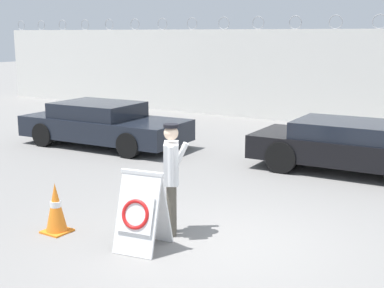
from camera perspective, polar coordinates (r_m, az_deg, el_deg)
The scene contains 6 objects.
ground_plane at distance 8.08m, azimuth 2.86°, elevation -10.62°, with size 90.00×90.00×0.00m, color gray.
barricade_sign at distance 7.76m, azimuth -5.43°, elevation -7.10°, with size 0.75×0.83×1.16m.
security_guard at distance 8.17m, azimuth -2.19°, elevation -3.20°, with size 0.44×0.67×1.74m.
traffic_cone_near at distance 8.67m, azimuth -14.32°, elevation -6.63°, with size 0.39×0.39×0.80m.
parked_car_front_coupe at distance 14.96m, azimuth -9.45°, elevation 2.12°, with size 4.78×2.22×1.20m.
parked_car_rear_sedan at distance 12.47m, azimuth 16.82°, elevation -0.20°, with size 4.64×2.13×1.15m.
Camera 1 is at (3.74, -6.47, 3.08)m, focal length 50.00 mm.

